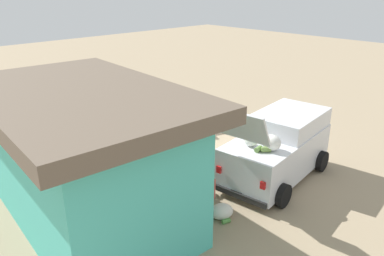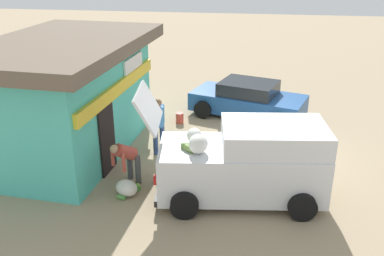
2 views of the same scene
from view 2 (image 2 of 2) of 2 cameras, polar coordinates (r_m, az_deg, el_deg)
name	(u,v)px [view 2 (image 2 of 2)]	position (r m, az deg, el deg)	size (l,w,h in m)	color
ground_plane	(266,153)	(13.21, 9.84, -3.30)	(60.00, 60.00, 0.00)	#9E896B
storefront_bar	(68,95)	(13.08, -16.28, 4.25)	(6.81, 4.52, 3.41)	#4CC6B7
delivery_van	(246,162)	(10.46, 7.25, -4.54)	(2.50, 4.60, 2.79)	silver
parked_sedan	(248,100)	(15.84, 7.48, 3.76)	(3.07, 4.42, 1.30)	#1E4C8C
vendor_standing	(158,122)	(12.71, -4.51, 0.83)	(0.53, 0.45, 1.71)	navy
customer_bending	(127,157)	(11.17, -8.73, -3.85)	(0.75, 0.74, 1.24)	#4C4C51
unloaded_banana_pile	(127,188)	(10.96, -8.68, -7.94)	(0.80, 0.76, 0.40)	silver
paint_bucket	(180,118)	(15.18, -1.66, 1.36)	(0.27, 0.27, 0.37)	#BF3F33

